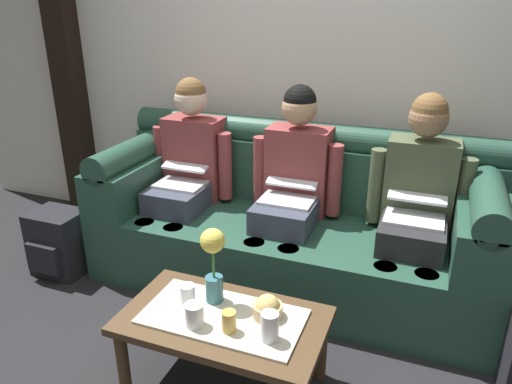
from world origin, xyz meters
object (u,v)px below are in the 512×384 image
at_px(backpack_left, 59,243).
at_px(cup_near_left, 188,294).
at_px(couch, 292,224).
at_px(snack_bowl, 268,308).
at_px(coffee_table, 223,327).
at_px(cup_far_center, 229,321).
at_px(cup_far_left, 270,326).
at_px(person_left, 187,167).
at_px(cup_near_right, 194,315).
at_px(person_right, 417,198).
at_px(person_middle, 293,181).
at_px(flower_vase, 213,259).

bearing_deg(backpack_left, cup_near_left, -21.90).
bearing_deg(couch, snack_bowl, -79.07).
height_order(coffee_table, cup_far_center, cup_far_center).
bearing_deg(cup_near_left, cup_far_left, -14.27).
bearing_deg(coffee_table, cup_far_left, -17.05).
xyz_separation_m(person_left, cup_far_left, (0.96, -1.09, -0.21)).
distance_m(person_left, cup_near_right, 1.31).
distance_m(cup_near_left, cup_near_right, 0.18).
bearing_deg(cup_near_right, coffee_table, 51.54).
relative_size(couch, cup_near_left, 27.74).
bearing_deg(person_right, snack_bowl, -119.29).
height_order(snack_bowl, cup_far_left, cup_far_left).
bearing_deg(cup_near_left, person_middle, 78.95).
height_order(person_middle, cup_far_left, person_middle).
bearing_deg(coffee_table, backpack_left, 159.55).
bearing_deg(coffee_table, flower_vase, 132.50).
relative_size(couch, backpack_left, 5.67).
bearing_deg(cup_far_center, person_left, 125.49).
xyz_separation_m(person_right, cup_far_left, (-0.47, -1.09, -0.21)).
height_order(couch, cup_far_left, couch).
distance_m(person_middle, snack_bowl, 0.99).
distance_m(couch, person_right, 0.77).
bearing_deg(backpack_left, person_right, 12.85).
height_order(person_left, coffee_table, person_left).
xyz_separation_m(coffee_table, cup_far_center, (0.07, -0.09, 0.11)).
distance_m(coffee_table, flower_vase, 0.30).
bearing_deg(cup_near_left, backpack_left, 158.10).
distance_m(cup_near_right, cup_far_center, 0.15).
distance_m(coffee_table, cup_far_center, 0.15).
bearing_deg(person_right, cup_far_left, -113.38).
xyz_separation_m(couch, person_middle, (-0.00, -0.00, 0.29)).
height_order(snack_bowl, cup_near_left, snack_bowl).
bearing_deg(cup_near_left, couch, 78.99).
bearing_deg(cup_far_left, couch, 102.59).
xyz_separation_m(person_middle, snack_bowl, (0.18, -0.95, -0.23)).
bearing_deg(couch, person_right, -0.36).
height_order(person_left, cup_far_left, person_left).
bearing_deg(cup_far_left, cup_near_left, 165.73).
distance_m(coffee_table, cup_near_right, 0.17).
relative_size(person_middle, flower_vase, 3.36).
bearing_deg(cup_far_left, person_middle, 102.63).
xyz_separation_m(couch, flower_vase, (-0.08, -0.93, 0.24)).
xyz_separation_m(couch, cup_far_left, (0.24, -1.10, 0.09)).
xyz_separation_m(coffee_table, cup_far_left, (0.24, -0.08, 0.12)).
relative_size(person_left, cup_far_center, 13.11).
height_order(person_right, coffee_table, person_right).
distance_m(person_right, backpack_left, 2.24).
relative_size(flower_vase, cup_far_center, 3.90).
height_order(couch, person_middle, person_middle).
relative_size(couch, person_middle, 1.96).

